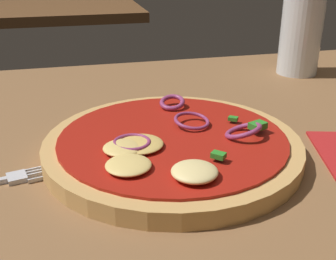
% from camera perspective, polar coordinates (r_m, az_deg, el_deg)
% --- Properties ---
extents(dining_table, '(1.19, 0.83, 0.03)m').
position_cam_1_polar(dining_table, '(0.44, -5.82, -7.21)').
color(dining_table, brown).
rests_on(dining_table, ground).
extents(pizza, '(0.27, 0.27, 0.04)m').
position_cam_1_polar(pizza, '(0.46, 0.55, -2.07)').
color(pizza, tan).
rests_on(pizza, dining_table).
extents(beer_glass, '(0.07, 0.07, 0.14)m').
position_cam_1_polar(beer_glass, '(0.78, 17.19, 11.58)').
color(beer_glass, silver).
rests_on(beer_glass, dining_table).
extents(background_table, '(0.71, 0.45, 0.03)m').
position_cam_1_polar(background_table, '(1.64, -16.85, 14.87)').
color(background_table, brown).
rests_on(background_table, ground).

